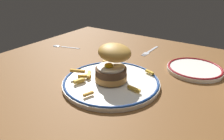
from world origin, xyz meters
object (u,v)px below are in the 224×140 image
side_plate (195,69)px  spoon (59,46)px  burger (113,62)px  fork (150,51)px  dinner_plate (112,81)px

side_plate → spoon: 58.55cm
burger → spoon: bearing=158.3°
side_plate → spoon: size_ratio=1.40×
fork → side_plate: bearing=-24.8°
burger → spoon: burger is taller
fork → dinner_plate: bearing=-85.5°
dinner_plate → burger: size_ratio=2.36×
side_plate → dinner_plate: bearing=-128.5°
dinner_plate → spoon: 42.75cm
burger → fork: (-2.59, 32.66, -6.77)cm
dinner_plate → side_plate: bearing=51.5°
dinner_plate → spoon: dinner_plate is taller
fork → spoon: spoon is taller
dinner_plate → fork: (-2.58, 33.09, -0.66)cm
burger → spoon: size_ratio=0.93×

